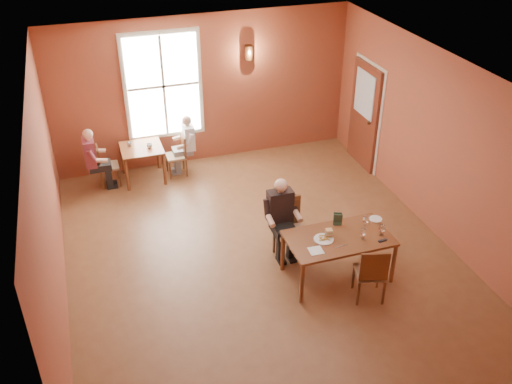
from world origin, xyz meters
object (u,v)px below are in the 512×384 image
object	(u,v)px
diner_maroon	(106,157)
main_table	(337,257)
chair_empty	(370,271)
chair_diner_white	(176,155)
chair_diner_main	(291,231)
second_table	(143,163)
diner_white	(177,148)
diner_main	(292,225)
chair_diner_maroon	(109,165)

from	to	relation	value
diner_maroon	main_table	bearing A→B (deg)	37.63
chair_empty	chair_diner_white	xyz separation A→B (m)	(-1.91, 4.45, -0.04)
chair_diner_main	chair_empty	world-z (taller)	chair_diner_main
chair_diner_white	chair_empty	bearing A→B (deg)	-156.80
second_table	chair_diner_white	xyz separation A→B (m)	(0.65, 0.00, 0.07)
chair_diner_main	diner_white	distance (m)	3.44
chair_diner_white	diner_white	distance (m)	0.16
diner_main	diner_maroon	distance (m)	4.12
chair_diner_main	chair_diner_white	xyz separation A→B (m)	(-1.17, 3.24, -0.09)
diner_white	diner_maroon	xyz separation A→B (m)	(-1.36, 0.00, 0.03)
main_table	chair_diner_white	world-z (taller)	chair_diner_white
main_table	diner_main	bearing A→B (deg)	128.88
main_table	second_table	xyz separation A→B (m)	(-2.32, 3.89, -0.01)
chair_diner_main	chair_diner_maroon	xyz separation A→B (m)	(-2.47, 3.24, -0.09)
main_table	diner_white	bearing A→B (deg)	112.85
main_table	chair_diner_maroon	world-z (taller)	chair_diner_maroon
chair_empty	second_table	bearing A→B (deg)	135.62
chair_diner_main	chair_diner_white	size ratio (longest dim) A/B	1.21
main_table	chair_diner_main	bearing A→B (deg)	127.57
chair_diner_main	chair_empty	xyz separation A→B (m)	(0.74, -1.21, -0.05)
chair_diner_main	chair_diner_white	bearing A→B (deg)	-70.15
chair_diner_main	second_table	distance (m)	3.72
diner_main	chair_empty	size ratio (longest dim) A/B	1.40
chair_diner_white	diner_maroon	bearing A→B (deg)	90.00
second_table	diner_maroon	xyz separation A→B (m)	(-0.68, 0.00, 0.25)
second_table	chair_diner_maroon	size ratio (longest dim) A/B	0.95
diner_main	diner_maroon	xyz separation A→B (m)	(-2.50, 3.27, -0.04)
second_table	chair_diner_main	bearing A→B (deg)	-60.69
diner_main	chair_diner_maroon	distance (m)	4.10
chair_diner_main	chair_diner_white	distance (m)	3.45
chair_diner_white	diner_white	world-z (taller)	diner_white
diner_main	second_table	size ratio (longest dim) A/B	1.62
diner_main	diner_maroon	bearing A→B (deg)	-52.61
main_table	chair_empty	distance (m)	0.62
diner_white	chair_diner_maroon	world-z (taller)	diner_white
chair_empty	second_table	world-z (taller)	chair_empty
main_table	chair_diner_white	xyz separation A→B (m)	(-1.67, 3.89, 0.05)
second_table	chair_diner_maroon	xyz separation A→B (m)	(-0.65, 0.00, 0.07)
diner_main	chair_diner_white	bearing A→B (deg)	-70.32
chair_diner_main	chair_empty	distance (m)	1.42
second_table	chair_diner_maroon	bearing A→B (deg)	180.00
main_table	second_table	world-z (taller)	main_table
chair_diner_maroon	chair_empty	bearing A→B (deg)	35.77
diner_main	chair_empty	distance (m)	1.41
diner_main	diner_white	size ratio (longest dim) A/B	1.11
diner_main	diner_white	distance (m)	3.46
second_table	chair_diner_maroon	world-z (taller)	chair_diner_maroon
chair_diner_white	diner_maroon	distance (m)	1.34
second_table	chair_diner_white	bearing A→B (deg)	0.00
main_table	diner_white	distance (m)	4.23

